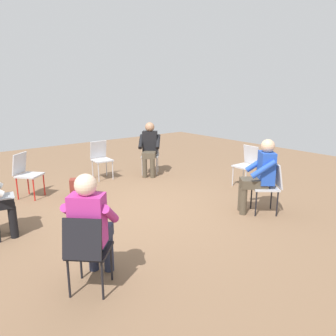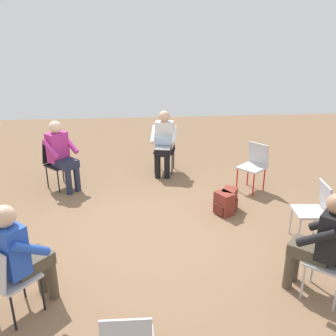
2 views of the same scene
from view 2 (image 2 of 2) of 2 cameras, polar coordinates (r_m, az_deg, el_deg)
ground_plane at (r=5.44m, az=-2.26°, el=-9.86°), size 14.00×14.00×0.00m
chair_southeast at (r=7.00m, az=-16.61°, el=1.06°), size 0.58×0.58×0.85m
chair_northeast at (r=4.12m, az=-23.28°, el=-14.97°), size 0.58×0.59×0.85m
chair_northwest at (r=4.39m, az=24.13°, el=-12.70°), size 0.59×0.58×0.85m
chair_southwest at (r=6.75m, az=13.00°, el=0.68°), size 0.59×0.58×0.85m
chair_west at (r=5.41m, az=21.54°, el=-5.67°), size 0.46×0.43×0.85m
chair_south at (r=7.48m, az=-0.48°, el=3.27°), size 0.47×0.50×0.85m
person_with_laptop at (r=7.26m, az=-0.64°, el=4.33°), size 0.56×0.57×1.24m
person_in_magenta at (r=6.81m, az=-15.98°, el=2.32°), size 0.63×0.63×1.24m
person_in_blue at (r=4.08m, az=-21.69°, el=-11.75°), size 0.63×0.63×1.24m
person_in_black at (r=4.31m, az=22.38°, el=-9.92°), size 0.63×0.63×1.24m
backpack_near_laptop_user at (r=6.07m, az=9.29°, el=-4.93°), size 0.31×0.34×0.36m
backpack_by_empty_chair at (r=5.93m, az=8.52°, el=-5.55°), size 0.32×0.34×0.36m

